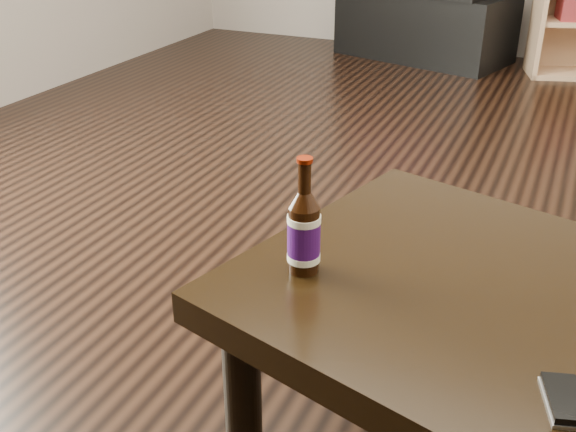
% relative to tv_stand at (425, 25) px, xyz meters
% --- Properties ---
extents(floor, '(5.00, 6.00, 0.01)m').
position_rel_tv_stand_xyz_m(floor, '(0.76, -2.73, -0.22)').
color(floor, black).
rests_on(floor, ground).
extents(tv_stand, '(1.17, 0.81, 0.42)m').
position_rel_tv_stand_xyz_m(tv_stand, '(0.00, 0.00, 0.00)').
color(tv_stand, black).
rests_on(tv_stand, floor).
extents(beer_bottle, '(0.07, 0.07, 0.21)m').
position_rel_tv_stand_xyz_m(beer_bottle, '(0.61, -3.48, 0.31)').
color(beer_bottle, black).
rests_on(beer_bottle, coffee_table).
extents(phone, '(0.07, 0.10, 0.02)m').
position_rel_tv_stand_xyz_m(phone, '(1.05, -3.66, 0.24)').
color(phone, silver).
rests_on(phone, coffee_table).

